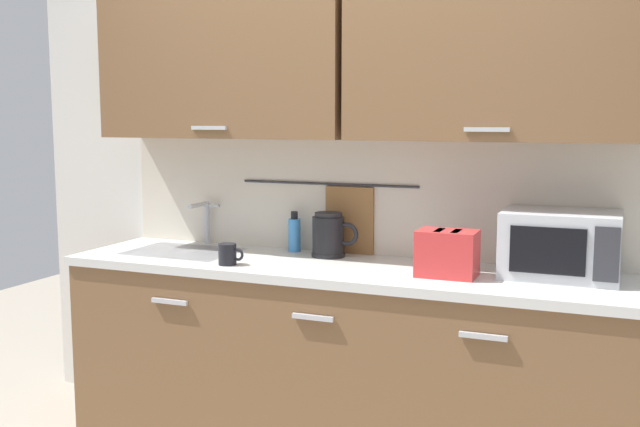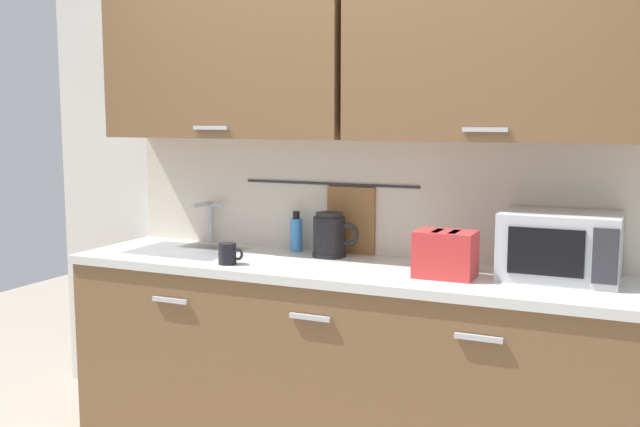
% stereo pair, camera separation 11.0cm
% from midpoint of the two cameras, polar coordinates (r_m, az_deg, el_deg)
% --- Properties ---
extents(counter_unit, '(2.53, 0.64, 0.90)m').
position_cam_midpoint_polar(counter_unit, '(3.39, 2.28, -11.34)').
color(counter_unit, brown).
rests_on(counter_unit, ground).
extents(back_wall_assembly, '(3.70, 0.41, 2.50)m').
position_cam_midpoint_polar(back_wall_assembly, '(3.42, 4.00, 7.01)').
color(back_wall_assembly, silver).
rests_on(back_wall_assembly, ground).
extents(sink_faucet, '(0.09, 0.17, 0.22)m').
position_cam_midpoint_polar(sink_faucet, '(3.82, -7.80, -0.21)').
color(sink_faucet, '#B2B5BA').
rests_on(sink_faucet, counter_unit).
extents(microwave, '(0.46, 0.35, 0.27)m').
position_cam_midpoint_polar(microwave, '(3.14, 19.03, -2.37)').
color(microwave, silver).
rests_on(microwave, counter_unit).
extents(electric_kettle, '(0.23, 0.16, 0.21)m').
position_cam_midpoint_polar(electric_kettle, '(3.44, 1.71, -1.69)').
color(electric_kettle, black).
rests_on(electric_kettle, counter_unit).
extents(dish_soap_bottle, '(0.06, 0.06, 0.20)m').
position_cam_midpoint_polar(dish_soap_bottle, '(3.58, -0.96, -1.58)').
color(dish_soap_bottle, '#3F8CD8').
rests_on(dish_soap_bottle, counter_unit).
extents(mug_near_sink, '(0.12, 0.08, 0.09)m').
position_cam_midpoint_polar(mug_near_sink, '(3.29, -6.18, -3.11)').
color(mug_near_sink, black).
rests_on(mug_near_sink, counter_unit).
extents(toaster, '(0.26, 0.17, 0.19)m').
position_cam_midpoint_polar(toaster, '(3.06, 10.68, -3.09)').
color(toaster, red).
rests_on(toaster, counter_unit).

